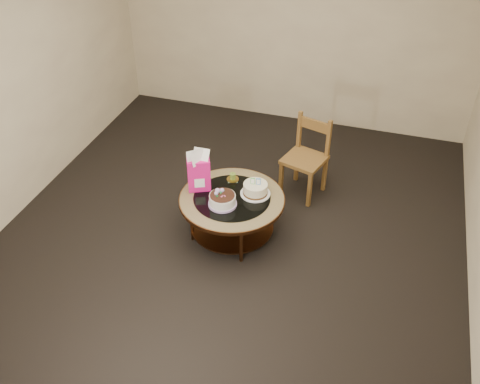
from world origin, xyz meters
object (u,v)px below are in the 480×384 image
(coffee_table, at_px, (232,204))
(gift_bag, at_px, (199,171))
(decorated_cake, at_px, (222,200))
(dining_chair, at_px, (306,157))
(cream_cake, at_px, (255,189))

(coffee_table, distance_m, gift_bag, 0.45)
(decorated_cake, bearing_deg, dining_chair, 61.18)
(dining_chair, bearing_deg, gift_bag, -118.08)
(gift_bag, bearing_deg, coffee_table, -30.90)
(decorated_cake, xyz_separation_m, cream_cake, (0.25, 0.25, 0.01))
(coffee_table, distance_m, dining_chair, 1.07)
(gift_bag, distance_m, dining_chair, 1.26)
(cream_cake, bearing_deg, decorated_cake, -143.94)
(cream_cake, bearing_deg, gift_bag, 178.97)
(decorated_cake, bearing_deg, cream_cake, 45.43)
(coffee_table, xyz_separation_m, decorated_cake, (-0.05, -0.13, 0.13))
(coffee_table, distance_m, cream_cake, 0.27)
(coffee_table, relative_size, gift_bag, 2.36)
(cream_cake, bearing_deg, coffee_table, -158.78)
(gift_bag, height_order, dining_chair, gift_bag)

